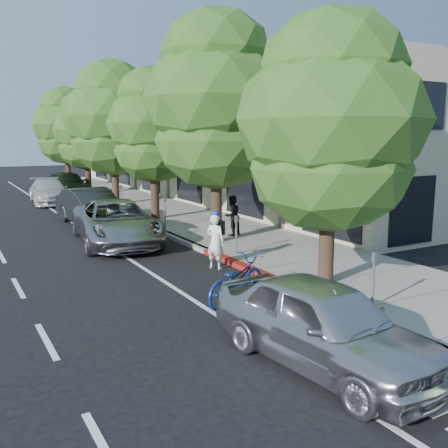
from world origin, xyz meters
TOP-DOWN VIEW (x-y plane):
  - ground at (0.00, 0.00)m, footprint 120.00×120.00m
  - sidewalk at (2.30, 8.00)m, footprint 4.60×56.00m
  - curb at (0.00, 8.00)m, footprint 0.30×56.00m
  - curb_red_segment at (0.00, 1.00)m, footprint 0.32×4.00m
  - storefront_building at (9.60, 18.00)m, footprint 10.00×36.00m
  - street_tree_0 at (0.90, -2.00)m, footprint 4.89×4.89m
  - street_tree_1 at (0.90, 4.00)m, footprint 5.17×5.17m
  - street_tree_2 at (0.90, 10.00)m, footprint 4.27×4.27m
  - street_tree_3 at (0.90, 16.00)m, footprint 5.60×5.60m
  - street_tree_4 at (0.90, 22.00)m, footprint 4.36×4.36m
  - street_tree_5 at (0.90, 28.00)m, footprint 5.00×5.00m
  - cyclist at (-0.70, 1.15)m, footprint 0.65×0.73m
  - bicycle at (-1.79, -1.90)m, footprint 2.26×1.54m
  - silver_suv at (-2.20, 6.11)m, footprint 3.36×6.09m
  - dark_sedan at (-1.94, 10.59)m, footprint 2.26×5.13m
  - white_pickup at (-2.20, 19.17)m, footprint 2.36×5.09m
  - dark_suv_far at (-0.50, 21.98)m, footprint 2.49×5.17m
  - near_car_a at (-2.18, -5.50)m, footprint 2.28×4.68m
  - pedestrian at (1.97, 4.72)m, footprint 0.92×0.83m

SIDE VIEW (x-z plane):
  - ground at x=0.00m, z-range 0.00..0.00m
  - sidewalk at x=2.30m, z-range 0.00..0.15m
  - curb at x=0.00m, z-range 0.00..0.15m
  - curb_red_segment at x=0.00m, z-range 0.00..0.15m
  - bicycle at x=-1.79m, z-range 0.00..1.13m
  - white_pickup at x=-2.20m, z-range 0.00..1.44m
  - near_car_a at x=-2.18m, z-range 0.00..1.54m
  - silver_suv at x=-2.20m, z-range 0.00..1.61m
  - dark_sedan at x=-1.94m, z-range 0.00..1.64m
  - cyclist at x=-0.70m, z-range 0.00..1.68m
  - dark_suv_far at x=-0.50m, z-range 0.00..1.70m
  - pedestrian at x=1.97m, z-range 0.15..1.71m
  - storefront_building at x=9.60m, z-range 0.00..7.00m
  - street_tree_0 at x=0.90m, z-range 0.71..7.82m
  - street_tree_4 at x=0.90m, z-range 0.80..7.81m
  - street_tree_2 at x=0.90m, z-range 0.86..7.98m
  - street_tree_5 at x=0.90m, z-range 0.85..8.60m
  - street_tree_3 at x=0.90m, z-range 0.83..9.01m
  - street_tree_1 at x=0.90m, z-range 0.97..9.30m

